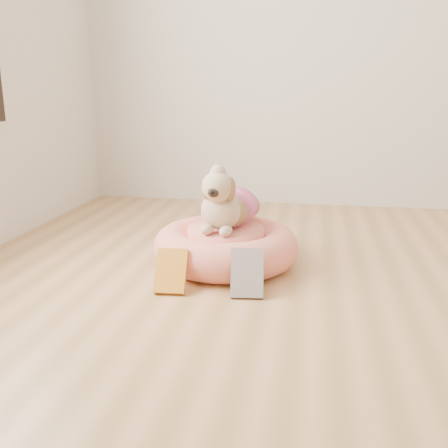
% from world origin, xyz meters
% --- Properties ---
extents(floor, '(4.50, 4.50, 0.00)m').
position_xyz_m(floor, '(0.00, 0.00, 0.00)').
color(floor, '#AE8248').
rests_on(floor, ground).
extents(wall_back, '(4.50, 0.00, 4.50)m').
position_xyz_m(wall_back, '(0.00, 2.25, 1.35)').
color(wall_back, beige).
rests_on(wall_back, floor).
extents(pet_bed, '(0.68, 0.68, 0.18)m').
position_xyz_m(pet_bed, '(-0.76, 0.88, 0.08)').
color(pet_bed, '#FA6661').
rests_on(pet_bed, floor).
extents(dog, '(0.35, 0.47, 0.31)m').
position_xyz_m(dog, '(-0.76, 0.89, 0.33)').
color(dog, brown).
rests_on(dog, pet_bed).
extents(book_yellow, '(0.13, 0.14, 0.16)m').
position_xyz_m(book_yellow, '(-0.93, 0.52, 0.08)').
color(book_yellow, gold).
rests_on(book_yellow, floor).
extents(book_white, '(0.14, 0.14, 0.18)m').
position_xyz_m(book_white, '(-0.62, 0.53, 0.09)').
color(book_white, white).
rests_on(book_white, floor).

